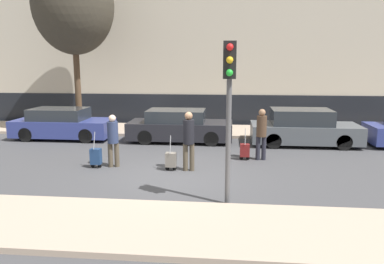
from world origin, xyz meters
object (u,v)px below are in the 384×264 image
trolley_right (245,150)px  parked_bicycle (314,123)px  pedestrian_right (261,131)px  bare_tree_near_crossing (73,5)px  pedestrian_left (113,138)px  trolley_center (171,160)px  pedestrian_center (189,137)px  traffic_light (229,91)px  parked_car_0 (63,124)px  trolley_left (96,156)px  parked_car_2 (304,128)px  parked_car_1 (179,127)px

trolley_right → parked_bicycle: trolley_right is taller
pedestrian_right → bare_tree_near_crossing: bearing=143.8°
pedestrian_left → trolley_center: pedestrian_left is taller
pedestrian_center → parked_bicycle: size_ratio=1.03×
pedestrian_left → pedestrian_right: 4.92m
bare_tree_near_crossing → pedestrian_center: bearing=-45.3°
pedestrian_right → traffic_light: size_ratio=0.47×
pedestrian_center → pedestrian_right: size_ratio=1.04×
parked_bicycle → parked_car_0: bearing=-167.8°
parked_car_0 → pedestrian_right: (8.30, -2.79, 0.37)m
traffic_light → parked_car_0: bearing=135.4°
trolley_left → trolley_right: size_ratio=1.06×
parked_bicycle → pedestrian_right: bearing=-118.8°
trolley_center → trolley_right: (2.31, 1.50, -0.00)m
parked_car_0 → trolley_left: parked_car_0 is taller
trolley_center → pedestrian_right: pedestrian_right is taller
parked_car_2 → parked_bicycle: (0.96, 2.62, -0.18)m
trolley_center → traffic_light: (1.75, -2.74, 2.32)m
trolley_right → traffic_light: traffic_light is taller
pedestrian_left → pedestrian_right: (4.73, 1.36, 0.05)m
trolley_left → traffic_light: bearing=-33.9°
parked_car_1 → parked_car_2: parked_car_2 is taller
parked_car_0 → parked_car_2: (10.19, -0.21, 0.04)m
pedestrian_left → bare_tree_near_crossing: bare_tree_near_crossing is taller
pedestrian_center → trolley_center: size_ratio=1.66×
trolley_right → parked_car_2: bearing=47.5°
trolley_right → bare_tree_near_crossing: 10.46m
pedestrian_center → trolley_center: pedestrian_center is taller
bare_tree_near_crossing → trolley_center: bearing=-48.3°
parked_car_1 → traffic_light: (2.07, -7.04, 2.03)m
trolley_center → parked_bicycle: (5.70, 6.77, 0.16)m
parked_bicycle → trolley_center: bearing=-130.1°
traffic_light → parked_bicycle: (3.95, 9.51, -2.17)m
parked_car_0 → trolley_center: bearing=-38.7°
trolley_left → pedestrian_right: size_ratio=0.66×
bare_tree_near_crossing → parked_car_1: bearing=-18.7°
parked_car_1 → trolley_center: size_ratio=3.93×
parked_car_0 → parked_car_2: 10.19m
pedestrian_right → parked_car_1: bearing=131.5°
parked_car_2 → trolley_right: 3.61m
trolley_center → pedestrian_right: 3.33m
parked_car_2 → bare_tree_near_crossing: size_ratio=0.53×
parked_car_1 → pedestrian_left: (-1.56, -4.09, 0.32)m
parked_car_0 → pedestrian_right: size_ratio=2.40×
pedestrian_center → bare_tree_near_crossing: size_ratio=0.23×
parked_car_1 → parked_bicycle: parked_car_1 is taller
trolley_right → parked_bicycle: size_ratio=0.62×
trolley_left → bare_tree_near_crossing: bearing=116.4°
parked_car_2 → parked_bicycle: bearing=69.8°
parked_car_2 → bare_tree_near_crossing: bare_tree_near_crossing is taller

